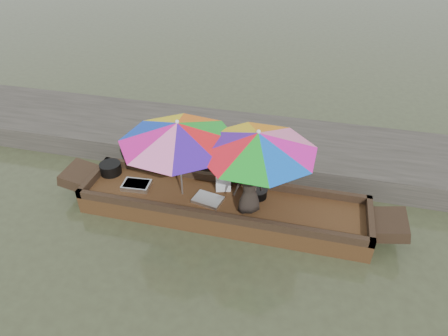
% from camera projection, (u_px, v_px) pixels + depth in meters
% --- Properties ---
extents(water, '(80.00, 80.00, 0.00)m').
position_uv_depth(water, '(223.00, 214.00, 7.52)').
color(water, '#434C2F').
rests_on(water, ground).
extents(dock, '(22.00, 2.20, 0.50)m').
position_uv_depth(dock, '(246.00, 144.00, 9.13)').
color(dock, '#2D2B26').
rests_on(dock, ground).
extents(boat_hull, '(5.28, 1.20, 0.35)m').
position_uv_depth(boat_hull, '(223.00, 207.00, 7.42)').
color(boat_hull, black).
rests_on(boat_hull, water).
extents(cooking_pot, '(0.42, 0.42, 0.22)m').
position_uv_depth(cooking_pot, '(111.00, 168.00, 7.97)').
color(cooking_pot, black).
rests_on(cooking_pot, boat_hull).
extents(tray_crayfish, '(0.55, 0.40, 0.09)m').
position_uv_depth(tray_crayfish, '(136.00, 185.00, 7.62)').
color(tray_crayfish, silver).
rests_on(tray_crayfish, boat_hull).
extents(tray_scallop, '(0.58, 0.46, 0.06)m').
position_uv_depth(tray_scallop, '(208.00, 200.00, 7.28)').
color(tray_scallop, silver).
rests_on(tray_scallop, boat_hull).
extents(charcoal_grill, '(0.36, 0.36, 0.17)m').
position_uv_depth(charcoal_grill, '(257.00, 193.00, 7.36)').
color(charcoal_grill, black).
rests_on(charcoal_grill, boat_hull).
extents(supply_bag, '(0.33, 0.29, 0.26)m').
position_uv_depth(supply_bag, '(223.00, 183.00, 7.54)').
color(supply_bag, silver).
rests_on(supply_bag, boat_hull).
extents(vendor, '(0.64, 0.57, 1.09)m').
position_uv_depth(vendor, '(249.00, 186.00, 6.78)').
color(vendor, black).
rests_on(vendor, boat_hull).
extents(umbrella_bow, '(2.52, 2.52, 1.55)m').
position_uv_depth(umbrella_bow, '(180.00, 159.00, 7.03)').
color(umbrella_bow, '#14A522').
rests_on(umbrella_bow, boat_hull).
extents(umbrella_stern, '(2.59, 2.59, 1.55)m').
position_uv_depth(umbrella_stern, '(256.00, 170.00, 6.76)').
color(umbrella_stern, pink).
rests_on(umbrella_stern, boat_hull).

